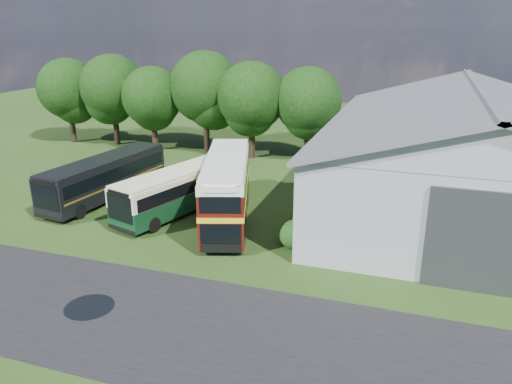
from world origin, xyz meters
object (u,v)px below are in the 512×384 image
(bus_green_single, at_px, (182,189))
(bus_dark_single, at_px, (105,177))
(bus_maroon_double, at_px, (227,190))
(storage_shed, at_px, (471,148))

(bus_green_single, relative_size, bus_dark_single, 0.98)
(bus_maroon_double, height_order, bus_dark_single, bus_maroon_double)
(bus_maroon_double, bearing_deg, storage_shed, 10.64)
(storage_shed, xyz_separation_m, bus_maroon_double, (-14.33, -7.78, -2.02))
(storage_shed, relative_size, bus_green_single, 2.29)
(storage_shed, relative_size, bus_dark_single, 2.25)
(bus_green_single, xyz_separation_m, bus_maroon_double, (3.58, -1.04, 0.59))
(bus_dark_single, bearing_deg, storage_shed, 21.50)
(bus_maroon_double, xyz_separation_m, bus_dark_single, (-9.90, 1.54, -0.56))
(bus_maroon_double, distance_m, bus_dark_single, 10.03)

